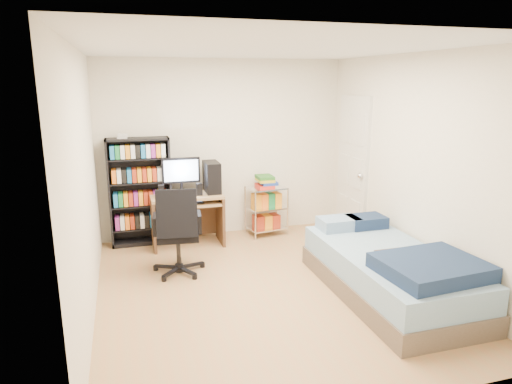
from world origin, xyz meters
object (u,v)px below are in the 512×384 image
object	(u,v)px
computer_desk	(193,198)
bed	(390,271)
office_chair	(178,246)
media_shelf	(140,190)

from	to	relation	value
computer_desk	bed	bearing A→B (deg)	-51.63
office_chair	media_shelf	bearing A→B (deg)	113.45
bed	computer_desk	bearing A→B (deg)	128.37
computer_desk	bed	world-z (taller)	computer_desk
media_shelf	office_chair	xyz separation A→B (m)	(0.35, -1.17, -0.42)
computer_desk	office_chair	world-z (taller)	computer_desk
office_chair	bed	size ratio (longest dim) A/B	0.49
media_shelf	bed	bearing A→B (deg)	-44.40
media_shelf	bed	size ratio (longest dim) A/B	0.72
computer_desk	bed	size ratio (longest dim) A/B	0.56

